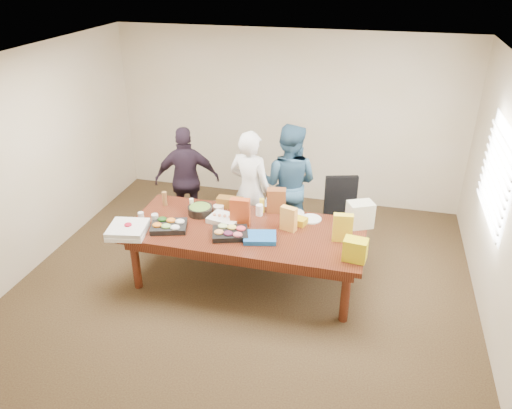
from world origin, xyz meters
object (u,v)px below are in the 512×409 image
(office_chair, at_px, (338,221))
(person_center, at_px, (250,191))
(sheet_cake, at_px, (225,219))
(person_right, at_px, (289,184))
(conference_table, at_px, (246,255))
(salad_bowl, at_px, (200,210))

(office_chair, height_order, person_center, person_center)
(sheet_cake, bearing_deg, office_chair, 43.83)
(office_chair, bearing_deg, person_right, 143.60)
(conference_table, relative_size, person_center, 1.68)
(office_chair, distance_m, person_center, 1.23)
(conference_table, relative_size, person_right, 1.65)
(conference_table, height_order, office_chair, office_chair)
(conference_table, bearing_deg, office_chair, 41.58)
(office_chair, height_order, person_right, person_right)
(person_center, bearing_deg, person_right, -132.31)
(person_right, bearing_deg, sheet_cake, 67.01)
(person_center, xyz_separation_m, sheet_cake, (-0.12, -0.75, -0.05))
(conference_table, relative_size, salad_bowl, 9.01)
(conference_table, relative_size, sheet_cake, 7.47)
(person_right, bearing_deg, conference_table, 81.82)
(person_right, relative_size, sheet_cake, 4.53)
(person_center, distance_m, salad_bowl, 0.80)
(sheet_cake, distance_m, salad_bowl, 0.38)
(conference_table, xyz_separation_m, salad_bowl, (-0.65, 0.22, 0.43))
(person_center, bearing_deg, salad_bowl, 66.75)
(person_center, distance_m, person_right, 0.56)
(office_chair, height_order, salad_bowl, office_chair)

